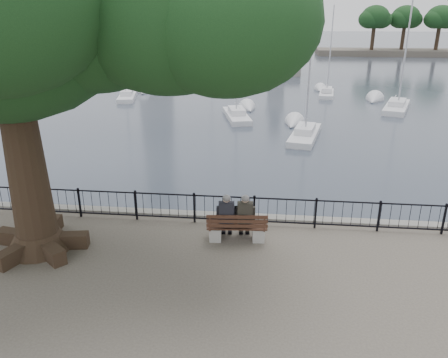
# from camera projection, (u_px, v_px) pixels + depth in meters

# --- Properties ---
(harbor) EXTENTS (260.00, 260.00, 1.20)m
(harbor) POSITION_uv_depth(u_px,v_px,m) (226.00, 230.00, 15.31)
(harbor) COLOR slate
(harbor) RESTS_ON ground
(railing) EXTENTS (22.06, 0.06, 1.00)m
(railing) POSITION_uv_depth(u_px,v_px,m) (224.00, 208.00, 14.47)
(railing) COLOR black
(railing) RESTS_ON ground
(bench) EXTENTS (1.89, 0.70, 0.98)m
(bench) POSITION_uv_depth(u_px,v_px,m) (237.00, 230.00, 13.47)
(bench) COLOR gray
(bench) RESTS_ON ground
(person_left) EXTENTS (0.47, 0.79, 1.55)m
(person_left) POSITION_uv_depth(u_px,v_px,m) (227.00, 218.00, 13.44)
(person_left) COLOR black
(person_left) RESTS_ON ground
(person_right) EXTENTS (0.47, 0.79, 1.55)m
(person_right) POSITION_uv_depth(u_px,v_px,m) (245.00, 218.00, 13.43)
(person_right) COLOR black
(person_right) RESTS_ON ground
(tree) EXTENTS (12.89, 9.00, 10.52)m
(tree) POSITION_uv_depth(u_px,v_px,m) (39.00, 0.00, 10.72)
(tree) COLOR black
(tree) RESTS_ON ground
(lion_monument) EXTENTS (6.14, 6.14, 9.02)m
(lion_monument) POSITION_uv_depth(u_px,v_px,m) (277.00, 56.00, 58.09)
(lion_monument) COLOR slate
(lion_monument) RESTS_ON ground
(sailboat_b) EXTENTS (2.72, 5.55, 11.72)m
(sailboat_b) POSITION_uv_depth(u_px,v_px,m) (237.00, 114.00, 33.62)
(sailboat_b) COLOR silver
(sailboat_b) RESTS_ON ground
(sailboat_c) EXTENTS (2.58, 5.65, 10.38)m
(sailboat_c) POSITION_uv_depth(u_px,v_px,m) (305.00, 133.00, 28.34)
(sailboat_c) COLOR silver
(sailboat_c) RESTS_ON ground
(sailboat_d) EXTENTS (3.60, 6.27, 10.32)m
(sailboat_d) POSITION_uv_depth(u_px,v_px,m) (397.00, 106.00, 36.68)
(sailboat_d) COLOR silver
(sailboat_d) RESTS_ON ground
(sailboat_e) EXTENTS (2.52, 5.36, 11.38)m
(sailboat_e) POSITION_uv_depth(u_px,v_px,m) (127.00, 95.00, 41.41)
(sailboat_e) COLOR silver
(sailboat_e) RESTS_ON ground
(sailboat_g) EXTENTS (1.91, 4.85, 8.51)m
(sailboat_g) POSITION_uv_depth(u_px,v_px,m) (327.00, 93.00, 43.01)
(sailboat_g) COLOR silver
(sailboat_g) RESTS_ON ground
(sailboat_h) EXTENTS (2.18, 5.09, 12.30)m
(sailboat_h) POSITION_uv_depth(u_px,v_px,m) (212.00, 81.00, 50.12)
(sailboat_h) COLOR silver
(sailboat_h) RESTS_ON ground
(far_shore) EXTENTS (30.00, 8.60, 9.18)m
(far_shore) POSITION_uv_depth(u_px,v_px,m) (402.00, 34.00, 82.55)
(far_shore) COLOR #4E4840
(far_shore) RESTS_ON ground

